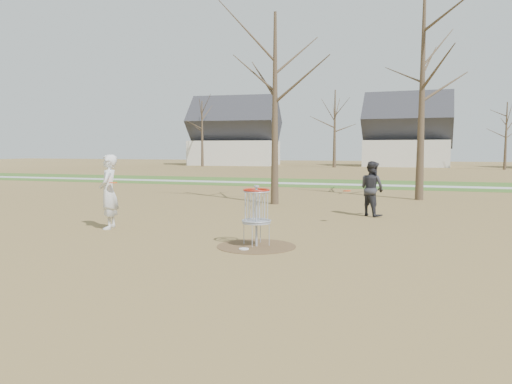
# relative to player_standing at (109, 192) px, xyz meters

# --- Properties ---
(ground) EXTENTS (160.00, 160.00, 0.00)m
(ground) POSITION_rel_player_standing_xyz_m (4.63, -1.10, -1.02)
(ground) COLOR brown
(ground) RESTS_ON ground
(green_band) EXTENTS (160.00, 8.00, 0.01)m
(green_band) POSITION_rel_player_standing_xyz_m (4.63, 19.90, -1.02)
(green_band) COLOR #2D5119
(green_band) RESTS_ON ground
(footpath) EXTENTS (160.00, 1.50, 0.01)m
(footpath) POSITION_rel_player_standing_xyz_m (4.63, 18.90, -1.01)
(footpath) COLOR #9E9E99
(footpath) RESTS_ON green_band
(dirt_circle) EXTENTS (1.80, 1.80, 0.01)m
(dirt_circle) POSITION_rel_player_standing_xyz_m (4.63, -1.10, -1.02)
(dirt_circle) COLOR #47331E
(dirt_circle) RESTS_ON ground
(player_standing) EXTENTS (0.72, 0.87, 2.04)m
(player_standing) POSITION_rel_player_standing_xyz_m (0.00, 0.00, 0.00)
(player_standing) COLOR silver
(player_standing) RESTS_ON ground
(player_throwing) EXTENTS (1.11, 1.08, 1.80)m
(player_throwing) POSITION_rel_player_standing_xyz_m (6.64, 4.95, -0.12)
(player_throwing) COLOR #2C2C31
(player_throwing) RESTS_ON ground
(disc_grounded) EXTENTS (0.22, 0.22, 0.02)m
(disc_grounded) POSITION_rel_player_standing_xyz_m (4.49, -1.55, -1.00)
(disc_grounded) COLOR silver
(disc_grounded) RESTS_ON dirt_circle
(discs_in_play) EXTENTS (6.07, 3.30, 0.36)m
(discs_in_play) POSITION_rel_player_standing_xyz_m (3.32, 1.45, 0.11)
(discs_in_play) COLOR #FB330D
(discs_in_play) RESTS_ON ground
(disc_golf_basket) EXTENTS (0.64, 0.64, 1.35)m
(disc_golf_basket) POSITION_rel_player_standing_xyz_m (4.63, -1.10, -0.11)
(disc_golf_basket) COLOR #9EA3AD
(disc_golf_basket) RESTS_ON ground
(bare_trees) EXTENTS (52.62, 44.98, 9.00)m
(bare_trees) POSITION_rel_player_standing_xyz_m (6.41, 34.68, 4.32)
(bare_trees) COLOR #382B1E
(bare_trees) RESTS_ON ground
(houses_row) EXTENTS (56.51, 10.01, 7.26)m
(houses_row) POSITION_rel_player_standing_xyz_m (8.95, 51.46, 2.50)
(houses_row) COLOR silver
(houses_row) RESTS_ON ground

